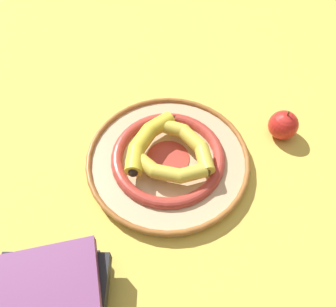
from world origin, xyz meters
TOP-DOWN VIEW (x-y plane):
  - ground_plane at (0.00, 0.00)m, footprint 2.80×2.80m
  - decorative_bowl at (0.02, -0.01)m, footprint 0.38×0.38m
  - banana_a at (-0.02, 0.02)m, footprint 0.12×0.18m
  - banana_b at (0.01, -0.07)m, footprint 0.21×0.08m
  - banana_c at (0.07, 0.00)m, footprint 0.08×0.19m
  - book_stack at (0.37, -0.08)m, footprint 0.21×0.23m
  - apple at (-0.18, 0.21)m, footprint 0.07×0.07m

SIDE VIEW (x-z plane):
  - ground_plane at x=0.00m, z-range 0.00..0.00m
  - decorative_bowl at x=0.02m, z-range 0.00..0.04m
  - apple at x=-0.18m, z-range -0.01..0.08m
  - book_stack at x=0.37m, z-range 0.00..0.10m
  - banana_c at x=0.07m, z-range 0.04..0.07m
  - banana_a at x=-0.02m, z-range 0.04..0.07m
  - banana_b at x=0.01m, z-range 0.04..0.08m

